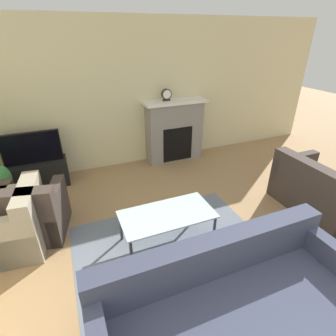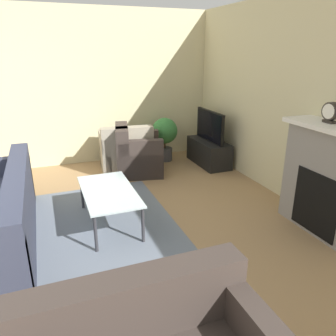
{
  "view_description": "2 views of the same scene",
  "coord_description": "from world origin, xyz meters",
  "px_view_note": "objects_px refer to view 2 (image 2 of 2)",
  "views": [
    {
      "loc": [
        -1.27,
        -0.14,
        2.43
      ],
      "look_at": [
        -0.06,
        2.8,
        0.76
      ],
      "focal_mm": 28.0,
      "sensor_mm": 36.0,
      "label": 1
    },
    {
      "loc": [
        3.25,
        1.64,
        1.99
      ],
      "look_at": [
        0.28,
        2.79,
        0.84
      ],
      "focal_mm": 35.0,
      "sensor_mm": 36.0,
      "label": 2
    }
  ],
  "objects_px": {
    "tv": "(210,126)",
    "potted_plant": "(165,134)",
    "armchair_accent": "(137,155)",
    "coffee_table": "(109,193)",
    "mantel_clock": "(331,112)",
    "armchair_by_window": "(126,153)"
  },
  "relations": [
    {
      "from": "tv",
      "to": "coffee_table",
      "type": "xyz_separation_m",
      "value": [
        1.55,
        -2.15,
        -0.32
      ]
    },
    {
      "from": "armchair_accent",
      "to": "mantel_clock",
      "type": "xyz_separation_m",
      "value": [
        2.5,
        1.48,
        1.06
      ]
    },
    {
      "from": "coffee_table",
      "to": "mantel_clock",
      "type": "bearing_deg",
      "value": 68.1
    },
    {
      "from": "armchair_accent",
      "to": "coffee_table",
      "type": "height_order",
      "value": "armchair_accent"
    },
    {
      "from": "armchair_by_window",
      "to": "armchair_accent",
      "type": "relative_size",
      "value": 0.97
    },
    {
      "from": "armchair_by_window",
      "to": "mantel_clock",
      "type": "height_order",
      "value": "mantel_clock"
    },
    {
      "from": "coffee_table",
      "to": "mantel_clock",
      "type": "distance_m",
      "value": 2.63
    },
    {
      "from": "tv",
      "to": "mantel_clock",
      "type": "bearing_deg",
      "value": 2.76
    },
    {
      "from": "tv",
      "to": "armchair_accent",
      "type": "height_order",
      "value": "tv"
    },
    {
      "from": "armchair_by_window",
      "to": "coffee_table",
      "type": "bearing_deg",
      "value": 75.73
    },
    {
      "from": "armchair_by_window",
      "to": "potted_plant",
      "type": "bearing_deg",
      "value": -156.51
    },
    {
      "from": "armchair_by_window",
      "to": "mantel_clock",
      "type": "distance_m",
      "value": 3.32
    },
    {
      "from": "armchair_accent",
      "to": "potted_plant",
      "type": "bearing_deg",
      "value": -43.58
    },
    {
      "from": "potted_plant",
      "to": "armchair_accent",
      "type": "bearing_deg",
      "value": -56.2
    },
    {
      "from": "armchair_accent",
      "to": "potted_plant",
      "type": "height_order",
      "value": "armchair_accent"
    },
    {
      "from": "tv",
      "to": "potted_plant",
      "type": "distance_m",
      "value": 0.86
    },
    {
      "from": "potted_plant",
      "to": "armchair_by_window",
      "type": "bearing_deg",
      "value": -72.45
    },
    {
      "from": "armchair_accent",
      "to": "potted_plant",
      "type": "relative_size",
      "value": 1.17
    },
    {
      "from": "potted_plant",
      "to": "coffee_table",
      "type": "bearing_deg",
      "value": -35.84
    },
    {
      "from": "mantel_clock",
      "to": "tv",
      "type": "bearing_deg",
      "value": -177.24
    },
    {
      "from": "coffee_table",
      "to": "potted_plant",
      "type": "relative_size",
      "value": 1.42
    },
    {
      "from": "tv",
      "to": "potted_plant",
      "type": "relative_size",
      "value": 1.13
    }
  ]
}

